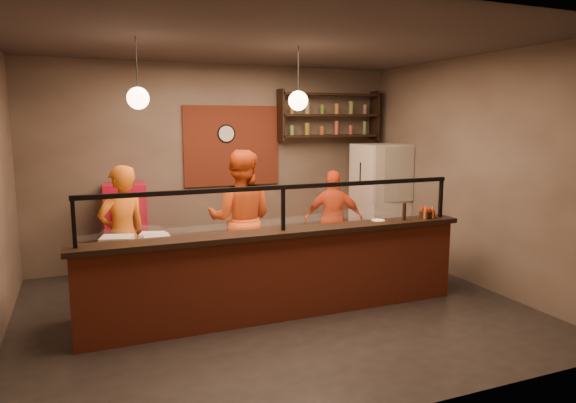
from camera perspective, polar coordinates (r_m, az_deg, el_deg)
name	(u,v)px	position (r m, az deg, el deg)	size (l,w,h in m)	color
floor	(274,309)	(6.49, -1.53, -11.86)	(6.00, 6.00, 0.00)	black
ceiling	(273,42)	(6.13, -1.66, 17.32)	(6.00, 6.00, 0.00)	#3B332E
wall_back	(220,164)	(8.49, -7.56, 4.11)	(6.00, 6.00, 0.00)	#6C5F4F
wall_right	(473,172)	(7.69, 19.86, 3.15)	(5.00, 5.00, 0.00)	#6C5F4F
wall_front	(392,217)	(3.90, 11.46, -1.69)	(6.00, 6.00, 0.00)	#6C5F4F
brick_patch	(232,146)	(8.49, -6.24, 6.16)	(1.60, 0.04, 1.30)	maroon
service_counter	(283,277)	(6.07, -0.54, -8.38)	(4.60, 0.25, 1.00)	maroon
counter_ledge	(283,233)	(5.93, -0.55, -3.48)	(4.70, 0.37, 0.06)	black
worktop_cabinet	(269,272)	(6.54, -2.17, -7.79)	(4.60, 0.75, 0.85)	gray
worktop	(268,237)	(6.42, -2.19, -3.94)	(4.60, 0.75, 0.05)	silver
sneeze_guard	(283,204)	(5.87, -0.55, -0.24)	(4.50, 0.05, 0.52)	white
wall_shelving	(329,115)	(8.96, 4.63, 9.53)	(1.84, 0.28, 0.85)	black
wall_clock	(226,134)	(8.45, -6.90, 7.49)	(0.30, 0.30, 0.04)	black
pendant_left	(138,98)	(5.92, -16.33, 10.97)	(0.24, 0.24, 0.77)	black
pendant_right	(298,101)	(6.41, 1.14, 11.15)	(0.24, 0.24, 0.77)	black
cook_left	(123,234)	(6.84, -17.89, -3.51)	(0.64, 0.42, 1.76)	#C65D12
cook_mid	(241,219)	(7.13, -5.27, -1.97)	(0.93, 0.73, 1.92)	#C34212
cook_right	(334,220)	(8.02, 5.09, -2.07)	(0.91, 0.38, 1.55)	#EB4616
fridge	(380,200)	(8.91, 10.23, 0.11)	(0.80, 0.75, 1.92)	beige
red_cooler	(127,230)	(8.02, -17.48, -3.03)	(0.60, 0.55, 1.40)	#B40C28
pizza_dough	(263,235)	(6.35, -2.76, -3.79)	(0.50, 0.50, 0.01)	beige
prep_tub_a	(157,241)	(5.95, -14.40, -4.30)	(0.29, 0.23, 0.14)	silver
prep_tub_b	(152,239)	(6.11, -14.83, -4.01)	(0.27, 0.21, 0.13)	white
prep_tub_c	(117,244)	(5.90, -18.47, -4.49)	(0.33, 0.26, 0.16)	silver
rolling_pin	(156,239)	(6.24, -14.46, -4.11)	(0.06, 0.06, 0.32)	yellow
condiment_caddy	(427,215)	(6.89, 15.20, -1.41)	(0.16, 0.13, 0.09)	black
pepper_mill	(404,212)	(6.67, 12.79, -1.09)	(0.05, 0.05, 0.22)	black
small_plate	(378,220)	(6.57, 10.00, -2.08)	(0.17, 0.17, 0.01)	white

